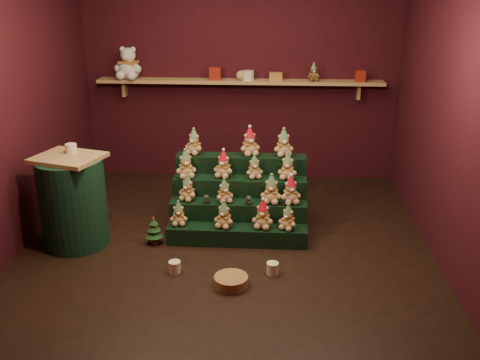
# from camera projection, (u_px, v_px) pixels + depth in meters

# --- Properties ---
(ground) EXTENTS (4.00, 4.00, 0.00)m
(ground) POSITION_uv_depth(u_px,v_px,m) (228.00, 241.00, 5.42)
(ground) COLOR black
(ground) RESTS_ON ground
(back_wall) EXTENTS (4.00, 0.10, 2.80)m
(back_wall) POSITION_uv_depth(u_px,v_px,m) (240.00, 71.00, 6.86)
(back_wall) COLOR black
(back_wall) RESTS_ON ground
(front_wall) EXTENTS (4.00, 0.10, 2.80)m
(front_wall) POSITION_uv_depth(u_px,v_px,m) (194.00, 182.00, 3.02)
(front_wall) COLOR black
(front_wall) RESTS_ON ground
(left_wall) EXTENTS (0.10, 4.00, 2.80)m
(left_wall) POSITION_uv_depth(u_px,v_px,m) (11.00, 102.00, 5.06)
(left_wall) COLOR black
(left_wall) RESTS_ON ground
(right_wall) EXTENTS (0.10, 4.00, 2.80)m
(right_wall) POSITION_uv_depth(u_px,v_px,m) (453.00, 108.00, 4.81)
(right_wall) COLOR black
(right_wall) RESTS_ON ground
(back_shelf) EXTENTS (3.60, 0.26, 0.24)m
(back_shelf) POSITION_uv_depth(u_px,v_px,m) (240.00, 82.00, 6.73)
(back_shelf) COLOR #A47952
(back_shelf) RESTS_ON ground
(riser_tier_front) EXTENTS (1.40, 0.22, 0.18)m
(riser_tier_front) POSITION_uv_depth(u_px,v_px,m) (237.00, 235.00, 5.35)
(riser_tier_front) COLOR black
(riser_tier_front) RESTS_ON ground
(riser_tier_midfront) EXTENTS (1.40, 0.22, 0.36)m
(riser_tier_midfront) POSITION_uv_depth(u_px,v_px,m) (238.00, 218.00, 5.52)
(riser_tier_midfront) COLOR black
(riser_tier_midfront) RESTS_ON ground
(riser_tier_midback) EXTENTS (1.40, 0.22, 0.54)m
(riser_tier_midback) POSITION_uv_depth(u_px,v_px,m) (240.00, 202.00, 5.70)
(riser_tier_midback) COLOR black
(riser_tier_midback) RESTS_ON ground
(riser_tier_back) EXTENTS (1.40, 0.22, 0.72)m
(riser_tier_back) POSITION_uv_depth(u_px,v_px,m) (241.00, 187.00, 5.87)
(riser_tier_back) COLOR black
(riser_tier_back) RESTS_ON ground
(teddy_0) EXTENTS (0.19, 0.18, 0.25)m
(teddy_0) POSITION_uv_depth(u_px,v_px,m) (179.00, 213.00, 5.33)
(teddy_0) COLOR tan
(teddy_0) RESTS_ON riser_tier_front
(teddy_1) EXTENTS (0.24, 0.22, 0.27)m
(teddy_1) POSITION_uv_depth(u_px,v_px,m) (224.00, 214.00, 5.27)
(teddy_1) COLOR tan
(teddy_1) RESTS_ON riser_tier_front
(teddy_2) EXTENTS (0.24, 0.22, 0.29)m
(teddy_2) POSITION_uv_depth(u_px,v_px,m) (263.00, 214.00, 5.25)
(teddy_2) COLOR tan
(teddy_2) RESTS_ON riser_tier_front
(teddy_3) EXTENTS (0.24, 0.23, 0.26)m
(teddy_3) POSITION_uv_depth(u_px,v_px,m) (288.00, 217.00, 5.23)
(teddy_3) COLOR tan
(teddy_3) RESTS_ON riser_tier_front
(teddy_4) EXTENTS (0.25, 0.24, 0.27)m
(teddy_4) POSITION_uv_depth(u_px,v_px,m) (188.00, 188.00, 5.46)
(teddy_4) COLOR tan
(teddy_4) RESTS_ON riser_tier_midfront
(teddy_5) EXTENTS (0.23, 0.23, 0.25)m
(teddy_5) POSITION_uv_depth(u_px,v_px,m) (224.00, 191.00, 5.41)
(teddy_5) COLOR tan
(teddy_5) RESTS_ON riser_tier_midfront
(teddy_6) EXTENTS (0.24, 0.22, 0.30)m
(teddy_6) POSITION_uv_depth(u_px,v_px,m) (271.00, 189.00, 5.39)
(teddy_6) COLOR tan
(teddy_6) RESTS_ON riser_tier_midfront
(teddy_7) EXTENTS (0.25, 0.24, 0.29)m
(teddy_7) POSITION_uv_depth(u_px,v_px,m) (291.00, 190.00, 5.38)
(teddy_7) COLOR tan
(teddy_7) RESTS_ON riser_tier_midfront
(teddy_8) EXTENTS (0.27, 0.25, 0.30)m
(teddy_8) POSITION_uv_depth(u_px,v_px,m) (186.00, 164.00, 5.57)
(teddy_8) COLOR tan
(teddy_8) RESTS_ON riser_tier_midback
(teddy_9) EXTENTS (0.25, 0.24, 0.29)m
(teddy_9) POSITION_uv_depth(u_px,v_px,m) (224.00, 164.00, 5.58)
(teddy_9) COLOR tan
(teddy_9) RESTS_ON riser_tier_midback
(teddy_10) EXTENTS (0.22, 0.20, 0.25)m
(teddy_10) POSITION_uv_depth(u_px,v_px,m) (254.00, 167.00, 5.56)
(teddy_10) COLOR tan
(teddy_10) RESTS_ON riser_tier_midback
(teddy_11) EXTENTS (0.23, 0.21, 0.28)m
(teddy_11) POSITION_uv_depth(u_px,v_px,m) (288.00, 166.00, 5.53)
(teddy_11) COLOR tan
(teddy_11) RESTS_ON riser_tier_midback
(teddy_12) EXTENTS (0.26, 0.25, 0.28)m
(teddy_12) POSITION_uv_depth(u_px,v_px,m) (194.00, 142.00, 5.74)
(teddy_12) COLOR tan
(teddy_12) RESTS_ON riser_tier_back
(teddy_13) EXTENTS (0.27, 0.26, 0.30)m
(teddy_13) POSITION_uv_depth(u_px,v_px,m) (250.00, 142.00, 5.71)
(teddy_13) COLOR tan
(teddy_13) RESTS_ON riser_tier_back
(teddy_14) EXTENTS (0.25, 0.23, 0.30)m
(teddy_14) POSITION_uv_depth(u_px,v_px,m) (284.00, 142.00, 5.68)
(teddy_14) COLOR tan
(teddy_14) RESTS_ON riser_tier_back
(snow_globe_a) EXTENTS (0.07, 0.07, 0.09)m
(snow_globe_a) POSITION_uv_depth(u_px,v_px,m) (206.00, 199.00, 5.41)
(snow_globe_a) COLOR black
(snow_globe_a) RESTS_ON riser_tier_midfront
(snow_globe_b) EXTENTS (0.07, 0.07, 0.09)m
(snow_globe_b) POSITION_uv_depth(u_px,v_px,m) (249.00, 200.00, 5.38)
(snow_globe_b) COLOR black
(snow_globe_b) RESTS_ON riser_tier_midfront
(snow_globe_c) EXTENTS (0.06, 0.06, 0.08)m
(snow_globe_c) POSITION_uv_depth(u_px,v_px,m) (284.00, 201.00, 5.36)
(snow_globe_c) COLOR black
(snow_globe_c) RESTS_ON riser_tier_midfront
(side_table) EXTENTS (0.72, 0.65, 0.92)m
(side_table) POSITION_uv_depth(u_px,v_px,m) (73.00, 201.00, 5.22)
(side_table) COLOR #A47952
(side_table) RESTS_ON ground
(table_ornament) EXTENTS (0.11, 0.11, 0.09)m
(table_ornament) POSITION_uv_depth(u_px,v_px,m) (71.00, 148.00, 5.14)
(table_ornament) COLOR beige
(table_ornament) RESTS_ON side_table
(mini_christmas_tree) EXTENTS (0.18, 0.18, 0.30)m
(mini_christmas_tree) POSITION_uv_depth(u_px,v_px,m) (154.00, 230.00, 5.32)
(mini_christmas_tree) COLOR #4D261B
(mini_christmas_tree) RESTS_ON ground
(mug_left) EXTENTS (0.11, 0.11, 0.11)m
(mug_left) POSITION_uv_depth(u_px,v_px,m) (175.00, 267.00, 4.82)
(mug_left) COLOR beige
(mug_left) RESTS_ON ground
(mug_right) EXTENTS (0.11, 0.11, 0.11)m
(mug_right) POSITION_uv_depth(u_px,v_px,m) (273.00, 268.00, 4.79)
(mug_right) COLOR beige
(mug_right) RESTS_ON ground
(wicker_basket) EXTENTS (0.39, 0.39, 0.09)m
(wicker_basket) POSITION_uv_depth(u_px,v_px,m) (231.00, 281.00, 4.60)
(wicker_basket) COLOR olive
(wicker_basket) RESTS_ON ground
(white_bear) EXTENTS (0.41, 0.38, 0.51)m
(white_bear) POSITION_uv_depth(u_px,v_px,m) (128.00, 59.00, 6.69)
(white_bear) COLOR silver
(white_bear) RESTS_ON back_shelf
(brown_bear) EXTENTS (0.18, 0.17, 0.22)m
(brown_bear) POSITION_uv_depth(u_px,v_px,m) (313.00, 72.00, 6.60)
(brown_bear) COLOR #53341B
(brown_bear) RESTS_ON back_shelf
(gift_tin_red_a) EXTENTS (0.14, 0.14, 0.16)m
(gift_tin_red_a) POSITION_uv_depth(u_px,v_px,m) (215.00, 74.00, 6.69)
(gift_tin_red_a) COLOR maroon
(gift_tin_red_a) RESTS_ON back_shelf
(gift_tin_cream) EXTENTS (0.14, 0.14, 0.12)m
(gift_tin_cream) POSITION_uv_depth(u_px,v_px,m) (248.00, 75.00, 6.67)
(gift_tin_cream) COLOR beige
(gift_tin_cream) RESTS_ON back_shelf
(gift_tin_red_b) EXTENTS (0.12, 0.12, 0.14)m
(gift_tin_red_b) POSITION_uv_depth(u_px,v_px,m) (360.00, 76.00, 6.59)
(gift_tin_red_b) COLOR maroon
(gift_tin_red_b) RESTS_ON back_shelf
(shelf_plush_ball) EXTENTS (0.12, 0.12, 0.12)m
(shelf_plush_ball) POSITION_uv_depth(u_px,v_px,m) (241.00, 75.00, 6.68)
(shelf_plush_ball) COLOR tan
(shelf_plush_ball) RESTS_ON back_shelf
(scarf_gift_box) EXTENTS (0.16, 0.10, 0.10)m
(scarf_gift_box) POSITION_uv_depth(u_px,v_px,m) (276.00, 77.00, 6.66)
(scarf_gift_box) COLOR orange
(scarf_gift_box) RESTS_ON back_shelf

